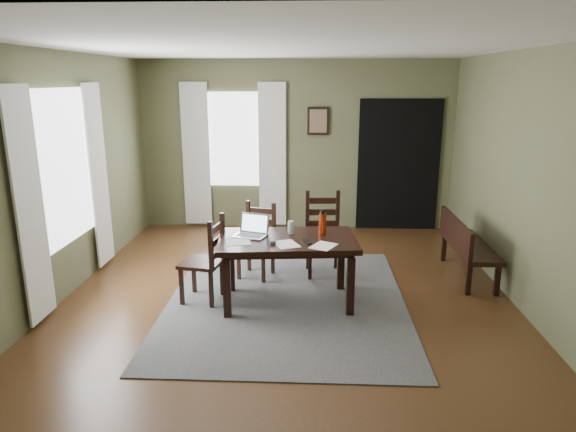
# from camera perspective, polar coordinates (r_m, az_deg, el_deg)

# --- Properties ---
(ground) EXTENTS (5.00, 6.00, 0.01)m
(ground) POSITION_cam_1_polar(r_m,az_deg,el_deg) (5.79, -0.14, -9.46)
(ground) COLOR #492C16
(room_shell) EXTENTS (5.02, 6.02, 2.71)m
(room_shell) POSITION_cam_1_polar(r_m,az_deg,el_deg) (5.30, -0.16, 8.62)
(room_shell) COLOR #595C3C
(room_shell) RESTS_ON ground
(rug) EXTENTS (2.60, 3.20, 0.01)m
(rug) POSITION_cam_1_polar(r_m,az_deg,el_deg) (5.78, -0.14, -9.36)
(rug) COLOR #494949
(rug) RESTS_ON ground
(dining_table) EXTENTS (1.54, 1.01, 0.73)m
(dining_table) POSITION_cam_1_polar(r_m,az_deg,el_deg) (5.52, -0.05, -3.38)
(dining_table) COLOR black
(dining_table) RESTS_ON rug
(chair_end) EXTENTS (0.49, 0.49, 0.96)m
(chair_end) POSITION_cam_1_polar(r_m,az_deg,el_deg) (5.69, -9.12, -4.91)
(chair_end) COLOR black
(chair_end) RESTS_ON rug
(chair_back_left) EXTENTS (0.49, 0.49, 0.91)m
(chair_back_left) POSITION_cam_1_polar(r_m,az_deg,el_deg) (6.36, -3.43, -2.83)
(chair_back_left) COLOR black
(chair_back_left) RESTS_ON rug
(chair_back_right) EXTENTS (0.48, 0.48, 1.03)m
(chair_back_right) POSITION_cam_1_polar(r_m,az_deg,el_deg) (6.44, 3.94, -2.10)
(chair_back_right) COLOR black
(chair_back_right) RESTS_ON rug
(bench) EXTENTS (0.43, 1.33, 0.75)m
(bench) POSITION_cam_1_polar(r_m,az_deg,el_deg) (6.68, 19.03, -2.78)
(bench) COLOR black
(bench) RESTS_ON ground
(laptop) EXTENTS (0.40, 0.36, 0.23)m
(laptop) POSITION_cam_1_polar(r_m,az_deg,el_deg) (5.59, -4.01, -1.57)
(laptop) COLOR #B7B7BC
(laptop) RESTS_ON dining_table
(computer_mouse) EXTENTS (0.09, 0.11, 0.03)m
(computer_mouse) POSITION_cam_1_polar(r_m,az_deg,el_deg) (5.32, -1.79, -2.87)
(computer_mouse) COLOR #3F3F42
(computer_mouse) RESTS_ON dining_table
(tv_remote) EXTENTS (0.09, 0.17, 0.02)m
(tv_remote) POSITION_cam_1_polar(r_m,az_deg,el_deg) (5.35, 2.15, -2.86)
(tv_remote) COLOR black
(tv_remote) RESTS_ON dining_table
(drinking_glass) EXTENTS (0.07, 0.07, 0.14)m
(drinking_glass) POSITION_cam_1_polar(r_m,az_deg,el_deg) (5.63, 0.31, -1.27)
(drinking_glass) COLOR silver
(drinking_glass) RESTS_ON dining_table
(water_bottle) EXTENTS (0.10, 0.10, 0.28)m
(water_bottle) POSITION_cam_1_polar(r_m,az_deg,el_deg) (5.59, 3.85, -0.83)
(water_bottle) COLOR #B02D0D
(water_bottle) RESTS_ON dining_table
(paper_a) EXTENTS (0.31, 0.37, 0.00)m
(paper_a) POSITION_cam_1_polar(r_m,az_deg,el_deg) (5.42, -5.60, -2.75)
(paper_a) COLOR white
(paper_a) RESTS_ON dining_table
(paper_b) EXTENTS (0.32, 0.34, 0.00)m
(paper_b) POSITION_cam_1_polar(r_m,az_deg,el_deg) (5.24, 3.97, -3.34)
(paper_b) COLOR white
(paper_b) RESTS_ON dining_table
(paper_e) EXTENTS (0.32, 0.35, 0.00)m
(paper_e) POSITION_cam_1_polar(r_m,az_deg,el_deg) (5.29, -0.18, -3.15)
(paper_e) COLOR white
(paper_e) RESTS_ON dining_table
(window_left) EXTENTS (0.01, 1.30, 1.70)m
(window_left) POSITION_cam_1_polar(r_m,az_deg,el_deg) (6.18, -23.66, 4.97)
(window_left) COLOR white
(window_left) RESTS_ON ground
(window_back) EXTENTS (1.00, 0.01, 1.50)m
(window_back) POSITION_cam_1_polar(r_m,az_deg,el_deg) (8.38, -6.03, 8.44)
(window_back) COLOR white
(window_back) RESTS_ON ground
(curtain_left_near) EXTENTS (0.03, 0.48, 2.30)m
(curtain_left_near) POSITION_cam_1_polar(r_m,az_deg,el_deg) (5.51, -26.79, 0.86)
(curtain_left_near) COLOR silver
(curtain_left_near) RESTS_ON ground
(curtain_left_far) EXTENTS (0.03, 0.48, 2.30)m
(curtain_left_far) POSITION_cam_1_polar(r_m,az_deg,el_deg) (6.95, -20.30, 4.17)
(curtain_left_far) COLOR silver
(curtain_left_far) RESTS_ON ground
(curtain_back_left) EXTENTS (0.44, 0.03, 2.30)m
(curtain_back_left) POSITION_cam_1_polar(r_m,az_deg,el_deg) (8.50, -10.18, 6.68)
(curtain_back_left) COLOR silver
(curtain_back_left) RESTS_ON ground
(curtain_back_right) EXTENTS (0.44, 0.03, 2.30)m
(curtain_back_right) POSITION_cam_1_polar(r_m,az_deg,el_deg) (8.32, -1.76, 6.73)
(curtain_back_right) COLOR silver
(curtain_back_right) RESTS_ON ground
(framed_picture) EXTENTS (0.34, 0.03, 0.44)m
(framed_picture) POSITION_cam_1_polar(r_m,az_deg,el_deg) (8.26, 3.37, 10.49)
(framed_picture) COLOR black
(framed_picture) RESTS_ON ground
(doorway_back) EXTENTS (1.30, 0.03, 2.10)m
(doorway_back) POSITION_cam_1_polar(r_m,az_deg,el_deg) (8.46, 12.18, 5.51)
(doorway_back) COLOR black
(doorway_back) RESTS_ON ground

